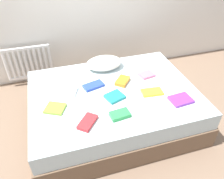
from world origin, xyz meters
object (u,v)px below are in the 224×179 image
object	(u,v)px
pillow	(104,63)
textbook_blue	(93,86)
textbook_lime	(55,108)
textbook_green	(120,115)
radiator	(29,63)
textbook_teal	(115,97)
textbook_purple	(181,100)
textbook_orange	(123,81)
textbook_red	(88,122)
textbook_pink	(147,75)
textbook_white	(69,91)
textbook_yellow	(152,92)
bed	(113,106)

from	to	relation	value
pillow	textbook_blue	bearing A→B (deg)	-122.06
textbook_lime	textbook_green	bearing A→B (deg)	1.46
radiator	textbook_teal	bearing A→B (deg)	-53.96
textbook_purple	textbook_orange	distance (m)	0.74
textbook_green	radiator	bearing A→B (deg)	113.61
textbook_red	textbook_pink	size ratio (longest dim) A/B	1.25
textbook_teal	radiator	bearing A→B (deg)	106.88
textbook_pink	textbook_purple	world-z (taller)	same
textbook_red	textbook_blue	world-z (taller)	textbook_red
pillow	textbook_red	world-z (taller)	pillow
textbook_red	textbook_white	distance (m)	0.57
textbook_teal	textbook_blue	xyz separation A→B (m)	(-0.18, 0.28, 0.00)
textbook_red	textbook_purple	xyz separation A→B (m)	(1.08, 0.04, -0.00)
textbook_red	textbook_purple	world-z (taller)	textbook_red
textbook_yellow	textbook_pink	xyz separation A→B (m)	(0.09, 0.35, 0.00)
textbook_purple	textbook_white	bearing A→B (deg)	151.89
textbook_lime	textbook_orange	size ratio (longest dim) A/B	0.97
textbook_red	textbook_pink	distance (m)	1.11
textbook_teal	textbook_lime	world-z (taller)	textbook_teal
textbook_teal	pillow	bearing A→B (deg)	66.02
bed	textbook_blue	xyz separation A→B (m)	(-0.21, 0.14, 0.27)
textbook_green	textbook_white	bearing A→B (deg)	123.09
textbook_white	textbook_purple	xyz separation A→B (m)	(1.19, -0.52, 0.00)
textbook_yellow	textbook_green	distance (m)	0.55
textbook_pink	radiator	bearing A→B (deg)	135.84
textbook_orange	pillow	bearing A→B (deg)	58.42
pillow	textbook_red	xyz separation A→B (m)	(-0.44, -0.97, -0.06)
textbook_white	textbook_green	bearing A→B (deg)	-27.13
radiator	textbook_orange	size ratio (longest dim) A/B	3.33
bed	textbook_blue	size ratio (longest dim) A/B	8.17
textbook_purple	textbook_orange	xyz separation A→B (m)	(-0.51, 0.53, 0.01)
textbook_red	textbook_lime	xyz separation A→B (m)	(-0.29, 0.31, -0.01)
textbook_teal	textbook_yellow	bearing A→B (deg)	-24.82
textbook_lime	textbook_yellow	bearing A→B (deg)	24.76
textbook_green	textbook_purple	xyz separation A→B (m)	(0.74, 0.03, -0.01)
textbook_green	textbook_orange	world-z (taller)	same
textbook_green	pillow	bearing A→B (deg)	78.39
pillow	textbook_purple	distance (m)	1.13
textbook_lime	radiator	bearing A→B (deg)	129.61
textbook_white	textbook_blue	distance (m)	0.31
textbook_pink	textbook_green	bearing A→B (deg)	-143.16
textbook_green	textbook_blue	distance (m)	0.60
textbook_white	textbook_yellow	world-z (taller)	same
textbook_yellow	textbook_green	world-z (taller)	textbook_green
radiator	textbook_pink	bearing A→B (deg)	-34.21
textbook_purple	textbook_blue	world-z (taller)	same
textbook_green	textbook_purple	bearing A→B (deg)	-3.32
textbook_teal	textbook_white	bearing A→B (deg)	133.58
pillow	textbook_pink	size ratio (longest dim) A/B	2.63
textbook_lime	textbook_purple	world-z (taller)	textbook_purple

